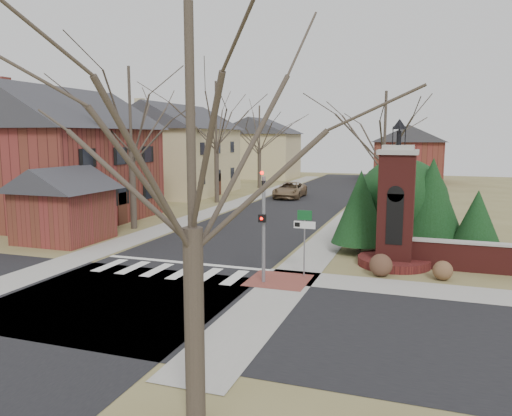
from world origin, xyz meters
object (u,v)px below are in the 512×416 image
at_px(sign_post, 304,230).
at_px(brick_gate_monument, 396,218).
at_px(pickup_truck, 290,190).
at_px(distant_car, 366,179).
at_px(traffic_signal_pole, 263,218).

height_order(sign_post, brick_gate_monument, brick_gate_monument).
relative_size(sign_post, brick_gate_monument, 0.42).
relative_size(pickup_truck, distant_car, 1.37).
bearing_deg(pickup_truck, sign_post, -75.99).
distance_m(traffic_signal_pole, pickup_truck, 27.41).
height_order(traffic_signal_pole, distant_car, traffic_signal_pole).
height_order(sign_post, pickup_truck, sign_post).
relative_size(brick_gate_monument, pickup_truck, 1.23).
height_order(pickup_truck, distant_car, pickup_truck).
bearing_deg(brick_gate_monument, sign_post, -138.58).
relative_size(traffic_signal_pole, brick_gate_monument, 0.69).
xyz_separation_m(traffic_signal_pole, sign_post, (1.29, 1.41, -0.64)).
bearing_deg(traffic_signal_pole, distant_car, 91.24).
bearing_deg(traffic_signal_pole, brick_gate_monument, 43.24).
bearing_deg(sign_post, pickup_truck, 106.45).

